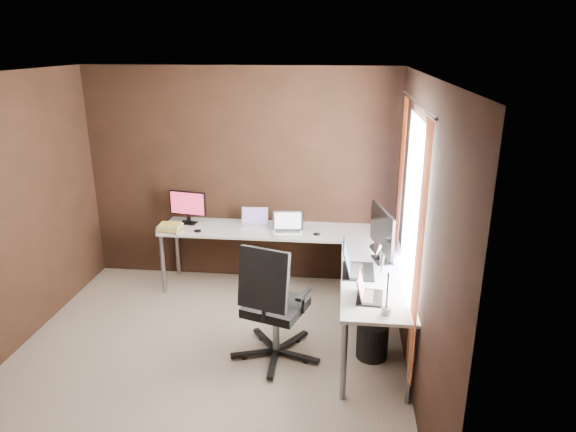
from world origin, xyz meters
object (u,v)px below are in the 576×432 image
Objects in this scene: laptop_white at (255,222)px; laptop_silver at (288,228)px; monitor_right at (382,232)px; desk_lamp at (379,270)px; monitor_left at (188,205)px; laptop_black_small at (366,293)px; laptop_black_big at (354,266)px; wastebasket at (372,340)px; office_chair at (274,325)px; drawer_pedestal at (362,281)px; book_stack at (170,227)px.

laptop_silver reaches higher than laptop_white.
desk_lamp reaches higher than monitor_right.
desk_lamp is at bearing -31.55° from monitor_left.
laptop_black_small is 0.58× the size of desk_lamp.
laptop_white is at bearing 44.10° from monitor_right.
laptop_silver is at bearing 34.10° from laptop_black_small.
laptop_black_big is at bearing 123.18° from monitor_right.
monitor_right is 1.77× the size of laptop_silver.
monitor_right is 1.90× the size of wastebasket.
laptop_silver is 1.39m from office_chair.
desk_lamp is 1.01m from wastebasket.
laptop_black_big is at bearing 128.24° from wastebasket.
book_stack is (-2.15, 0.17, 0.47)m from drawer_pedestal.
laptop_black_big reaches higher than laptop_silver.
office_chair is 3.43× the size of wastebasket.
monitor_left is at bearing 120.76° from desk_lamp.
book_stack is 0.26× the size of office_chair.
desk_lamp is at bearing -87.63° from drawer_pedestal.
desk_lamp is 1.65× the size of wastebasket.
book_stack is at bearing 155.52° from office_chair.
desk_lamp is at bearing -165.20° from laptop_black_big.
wastebasket is at bearing -85.74° from drawer_pedestal.
office_chair is (-0.70, -0.35, -0.46)m from laptop_black_big.
laptop_silver reaches higher than book_stack.
desk_lamp is 1.19m from office_chair.
laptop_silver is 1.90m from desk_lamp.
laptop_silver is at bearing 100.57° from desk_lamp.
monitor_right reaches higher than laptop_black_big.
office_chair reaches higher than laptop_black_small.
office_chair reaches higher than book_stack.
drawer_pedestal is 1.69× the size of laptop_silver.
book_stack is 2.56m from wastebasket.
desk_lamp reaches higher than office_chair.
desk_lamp reaches higher than laptop_silver.
laptop_black_big is (-0.26, -0.28, -0.24)m from monitor_right.
laptop_black_big is 0.76× the size of desk_lamp.
laptop_white is at bearing 152.07° from laptop_silver.
monitor_right is 2.15× the size of book_stack.
wastebasket is (0.01, 0.45, -0.91)m from desk_lamp.
laptop_black_small is (-0.02, -1.21, 0.48)m from drawer_pedestal.
monitor_left reaches higher than laptop_black_big.
laptop_white is (0.78, -0.01, -0.17)m from monitor_left.
office_chair reaches higher than laptop_white.
laptop_black_big reaches higher than drawer_pedestal.
laptop_black_big is at bearing -23.21° from book_stack.
laptop_black_big is at bearing 44.41° from office_chair.
book_stack is 0.54× the size of desk_lamp.
laptop_white is 0.99× the size of laptop_black_small.
monitor_left is at bearing 146.55° from wastebasket.
laptop_white is at bearing 133.68° from wastebasket.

